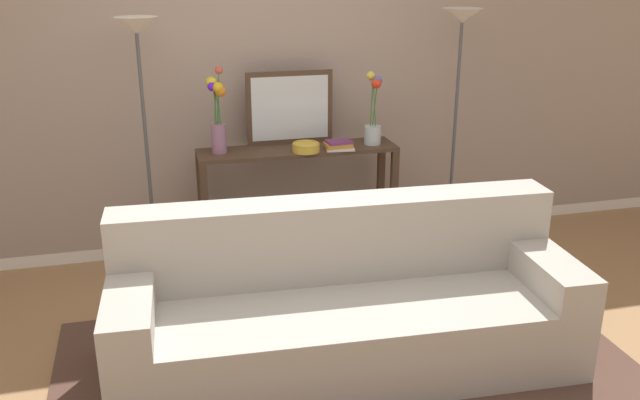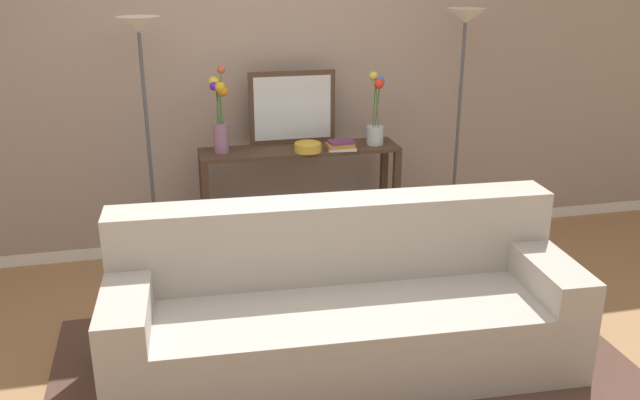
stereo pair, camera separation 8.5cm
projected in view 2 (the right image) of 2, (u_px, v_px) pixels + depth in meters
The scene contains 13 objects.
ground_plane at pixel (304, 381), 3.68m from camera, with size 16.00×16.00×0.02m, color #9E754C.
back_wall at pixel (247, 61), 4.98m from camera, with size 12.00×0.15×2.86m.
area_rug at pixel (349, 376), 3.70m from camera, with size 3.15×1.93×0.01m.
couch at pixel (342, 311), 3.74m from camera, with size 2.52×0.98×0.88m.
console_table at pixel (300, 184), 4.97m from camera, with size 1.43×0.34×0.86m.
floor_lamp_left at pixel (143, 78), 4.38m from camera, with size 0.28×0.28×1.79m.
floor_lamp_right at pixel (462, 65), 4.85m from camera, with size 0.28×0.28×1.81m.
wall_mirror at pixel (292, 108), 4.91m from camera, with size 0.63×0.02×0.53m.
vase_tall_flowers at pixel (220, 116), 4.68m from camera, with size 0.13×0.13×0.60m.
vase_short_flowers at pixel (376, 118), 4.91m from camera, with size 0.13×0.14×0.52m.
fruit_bowl at pixel (308, 147), 4.78m from camera, with size 0.19×0.19×0.06m.
book_stack at pixel (341, 145), 4.83m from camera, with size 0.21×0.16×0.06m.
book_row_under_console at pixel (249, 256), 5.06m from camera, with size 0.37×0.18×0.13m.
Camera 2 is at (-0.63, -3.07, 2.15)m, focal length 38.39 mm.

